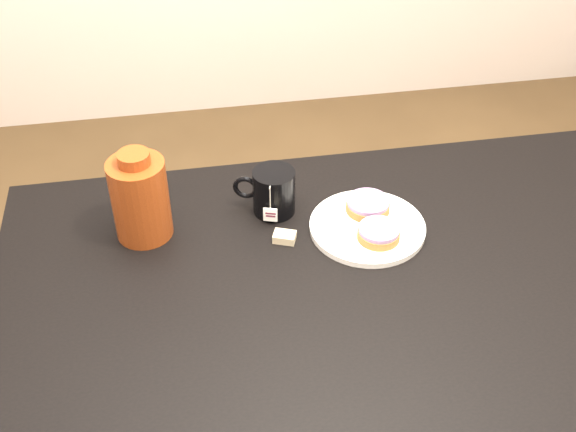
{
  "coord_description": "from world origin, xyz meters",
  "views": [
    {
      "loc": [
        -0.3,
        -0.95,
        1.72
      ],
      "look_at": [
        -0.11,
        0.16,
        0.81
      ],
      "focal_mm": 45.0,
      "sensor_mm": 36.0,
      "label": 1
    }
  ],
  "objects_px": {
    "table": "(356,317)",
    "teabag_pouch": "(285,237)",
    "mug": "(273,191)",
    "plate": "(367,226)",
    "bagel_front": "(379,233)",
    "bagel_package": "(140,198)",
    "bagel_back": "(368,205)"
  },
  "relations": [
    {
      "from": "table",
      "to": "teabag_pouch",
      "type": "relative_size",
      "value": 31.11
    },
    {
      "from": "mug",
      "to": "plate",
      "type": "bearing_deg",
      "value": -10.1
    },
    {
      "from": "table",
      "to": "bagel_front",
      "type": "xyz_separation_m",
      "value": [
        0.07,
        0.12,
        0.11
      ]
    },
    {
      "from": "mug",
      "to": "teabag_pouch",
      "type": "xyz_separation_m",
      "value": [
        0.01,
        -0.1,
        -0.04
      ]
    },
    {
      "from": "plate",
      "to": "mug",
      "type": "bearing_deg",
      "value": 151.89
    },
    {
      "from": "mug",
      "to": "teabag_pouch",
      "type": "bearing_deg",
      "value": -67.85
    },
    {
      "from": "teabag_pouch",
      "to": "bagel_package",
      "type": "bearing_deg",
      "value": 165.09
    },
    {
      "from": "bagel_front",
      "to": "mug",
      "type": "bearing_deg",
      "value": 143.65
    },
    {
      "from": "table",
      "to": "mug",
      "type": "bearing_deg",
      "value": 115.36
    },
    {
      "from": "plate",
      "to": "bagel_front",
      "type": "xyz_separation_m",
      "value": [
        0.01,
        -0.04,
        0.02
      ]
    },
    {
      "from": "bagel_back",
      "to": "bagel_package",
      "type": "distance_m",
      "value": 0.48
    },
    {
      "from": "bagel_back",
      "to": "teabag_pouch",
      "type": "distance_m",
      "value": 0.2
    },
    {
      "from": "bagel_package",
      "to": "plate",
      "type": "bearing_deg",
      "value": -8.76
    },
    {
      "from": "plate",
      "to": "bagel_front",
      "type": "distance_m",
      "value": 0.05
    },
    {
      "from": "bagel_front",
      "to": "mug",
      "type": "relative_size",
      "value": 0.86
    },
    {
      "from": "bagel_back",
      "to": "table",
      "type": "bearing_deg",
      "value": -109.03
    },
    {
      "from": "bagel_back",
      "to": "teabag_pouch",
      "type": "height_order",
      "value": "bagel_back"
    },
    {
      "from": "table",
      "to": "mug",
      "type": "distance_m",
      "value": 0.32
    },
    {
      "from": "plate",
      "to": "bagel_front",
      "type": "height_order",
      "value": "bagel_front"
    },
    {
      "from": "plate",
      "to": "teabag_pouch",
      "type": "height_order",
      "value": "same"
    },
    {
      "from": "table",
      "to": "mug",
      "type": "relative_size",
      "value": 9.73
    },
    {
      "from": "plate",
      "to": "bagel_front",
      "type": "relative_size",
      "value": 1.97
    },
    {
      "from": "table",
      "to": "mug",
      "type": "height_order",
      "value": "mug"
    },
    {
      "from": "table",
      "to": "bagel_package",
      "type": "xyz_separation_m",
      "value": [
        -0.4,
        0.23,
        0.17
      ]
    },
    {
      "from": "table",
      "to": "teabag_pouch",
      "type": "bearing_deg",
      "value": 126.27
    },
    {
      "from": "bagel_front",
      "to": "teabag_pouch",
      "type": "height_order",
      "value": "bagel_front"
    },
    {
      "from": "bagel_back",
      "to": "bagel_package",
      "type": "height_order",
      "value": "bagel_package"
    },
    {
      "from": "table",
      "to": "bagel_front",
      "type": "distance_m",
      "value": 0.18
    },
    {
      "from": "mug",
      "to": "bagel_front",
      "type": "bearing_deg",
      "value": -18.35
    },
    {
      "from": "bagel_package",
      "to": "table",
      "type": "bearing_deg",
      "value": -30.41
    },
    {
      "from": "bagel_back",
      "to": "teabag_pouch",
      "type": "relative_size",
      "value": 2.16
    },
    {
      "from": "mug",
      "to": "bagel_package",
      "type": "relative_size",
      "value": 0.72
    }
  ]
}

